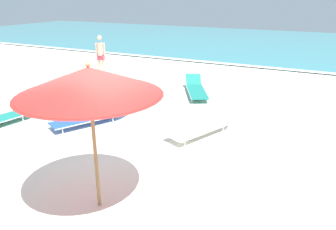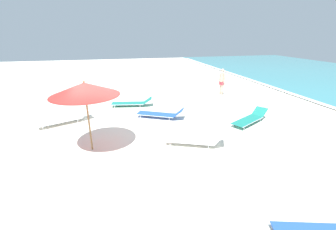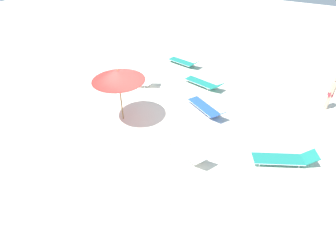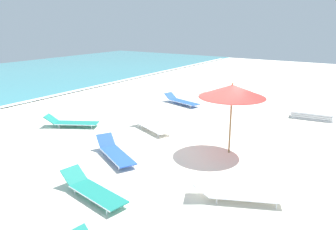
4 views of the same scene
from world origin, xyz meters
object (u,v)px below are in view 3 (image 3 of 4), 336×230
sun_lounger_mid_beach_solo (206,108)px  beachgoer_wading_adult (332,91)px  sun_lounger_under_umbrella (204,83)px  sun_lounger_mid_beach_pair_a (184,62)px  beach_umbrella (118,76)px  sun_lounger_beside_umbrella (284,158)px  sun_lounger_mid_beach_pair_b (189,150)px  sun_lounger_near_water_right (137,82)px

sun_lounger_mid_beach_solo → beachgoer_wading_adult: beachgoer_wading_adult is taller
sun_lounger_under_umbrella → sun_lounger_mid_beach_pair_a: sun_lounger_mid_beach_pair_a is taller
beach_umbrella → sun_lounger_beside_umbrella: (-1.01, 6.93, -2.00)m
sun_lounger_beside_umbrella → sun_lounger_mid_beach_solo: 4.22m
beach_umbrella → beachgoer_wading_adult: beach_umbrella is taller
sun_lounger_mid_beach_solo → sun_lounger_mid_beach_pair_a: bearing=-112.3°
sun_lounger_beside_umbrella → beach_umbrella: bearing=-110.8°
sun_lounger_under_umbrella → sun_lounger_mid_beach_solo: (2.22, 1.22, 0.00)m
sun_lounger_beside_umbrella → sun_lounger_mid_beach_pair_b: 3.54m
sun_lounger_under_umbrella → sun_lounger_beside_umbrella: 6.38m
sun_lounger_under_umbrella → sun_lounger_mid_beach_pair_b: bearing=30.0°
sun_lounger_under_umbrella → beachgoer_wading_adult: beachgoer_wading_adult is taller
sun_lounger_mid_beach_pair_a → sun_lounger_mid_beach_pair_b: size_ratio=1.03×
sun_lounger_mid_beach_solo → beachgoer_wading_adult: size_ratio=1.31×
sun_lounger_under_umbrella → sun_lounger_mid_beach_solo: sun_lounger_mid_beach_solo is taller
sun_lounger_mid_beach_pair_a → sun_lounger_mid_beach_pair_b: sun_lounger_mid_beach_pair_b is taller
sun_lounger_beside_umbrella → sun_lounger_mid_beach_solo: (-1.55, -3.92, 0.00)m
sun_lounger_under_umbrella → sun_lounger_mid_beach_pair_a: size_ratio=1.03×
sun_lounger_beside_umbrella → sun_lounger_mid_beach_solo: bearing=-140.8°
sun_lounger_near_water_right → beachgoer_wading_adult: 9.78m
beach_umbrella → beachgoer_wading_adult: (-5.94, 7.83, -1.20)m
beach_umbrella → beachgoer_wading_adult: 9.90m
sun_lounger_under_umbrella → sun_lounger_mid_beach_solo: bearing=38.6°
sun_lounger_beside_umbrella → sun_lounger_mid_beach_solo: size_ratio=0.99×
sun_lounger_mid_beach_pair_a → sun_lounger_mid_beach_pair_b: bearing=39.1°
sun_lounger_mid_beach_pair_a → beachgoer_wading_adult: beachgoer_wading_adult is taller
sun_lounger_beside_umbrella → sun_lounger_near_water_right: 8.57m
sun_lounger_near_water_right → beachgoer_wading_adult: bearing=84.1°
beach_umbrella → sun_lounger_mid_beach_solo: beach_umbrella is taller
sun_lounger_beside_umbrella → beachgoer_wading_adult: (-4.92, 0.90, 0.79)m
sun_lounger_mid_beach_pair_a → sun_lounger_mid_beach_pair_b: 8.38m
sun_lounger_mid_beach_solo → sun_lounger_mid_beach_pair_a: sun_lounger_mid_beach_solo is taller
sun_lounger_near_water_right → sun_lounger_mid_beach_pair_a: size_ratio=1.04×
sun_lounger_beside_umbrella → beachgoer_wading_adult: size_ratio=1.30×
sun_lounger_beside_umbrella → sun_lounger_mid_beach_pair_b: size_ratio=1.04×
sun_lounger_mid_beach_pair_b → sun_lounger_mid_beach_pair_a: bearing=-127.0°
beach_umbrella → sun_lounger_mid_beach_pair_a: beach_umbrella is taller
sun_lounger_mid_beach_pair_a → beach_umbrella: bearing=13.1°
beach_umbrella → sun_lounger_beside_umbrella: 7.28m
sun_lounger_beside_umbrella → beachgoer_wading_adult: 5.07m
sun_lounger_under_umbrella → sun_lounger_near_water_right: bearing=-49.6°
sun_lounger_under_umbrella → sun_lounger_near_water_right: 3.74m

